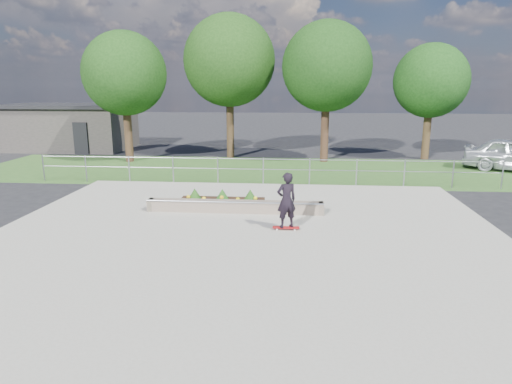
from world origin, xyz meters
TOP-DOWN VIEW (x-y plane):
  - ground at (0.00, 0.00)m, footprint 120.00×120.00m
  - grass_verge at (0.00, 11.00)m, footprint 30.00×8.00m
  - concrete_slab at (0.00, 0.00)m, footprint 15.00×15.00m
  - fence at (0.00, 7.50)m, footprint 20.06×0.06m
  - building at (-14.00, 18.00)m, footprint 8.40×5.40m
  - tree_far_left at (-8.00, 13.00)m, footprint 4.55×4.55m
  - tree_mid_left at (-2.50, 15.00)m, footprint 5.25×5.25m
  - tree_mid_right at (3.00, 14.00)m, footprint 4.90×4.90m
  - tree_far_right at (9.00, 15.50)m, footprint 4.20×4.20m
  - grind_ledge at (-0.64, 2.84)m, footprint 6.00×0.44m
  - planter_bed at (-1.20, 3.49)m, footprint 3.00×1.20m
  - skateboarder at (1.14, 1.08)m, footprint 0.80×0.61m

SIDE VIEW (x-z plane):
  - ground at x=0.00m, z-range 0.00..0.00m
  - grass_verge at x=0.00m, z-range 0.00..0.02m
  - concrete_slab at x=0.00m, z-range 0.00..0.06m
  - planter_bed at x=-1.20m, z-range -0.06..0.55m
  - grind_ledge at x=-0.64m, z-range 0.05..0.48m
  - fence at x=0.00m, z-range 0.17..1.37m
  - skateboarder at x=1.14m, z-range 0.09..1.84m
  - building at x=-14.00m, z-range 0.01..3.01m
  - tree_far_right at x=9.00m, z-range 1.18..7.78m
  - tree_far_left at x=-8.00m, z-range 1.28..8.43m
  - tree_mid_right at x=3.00m, z-range 1.38..9.08m
  - tree_mid_left at x=-2.50m, z-range 1.48..9.73m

